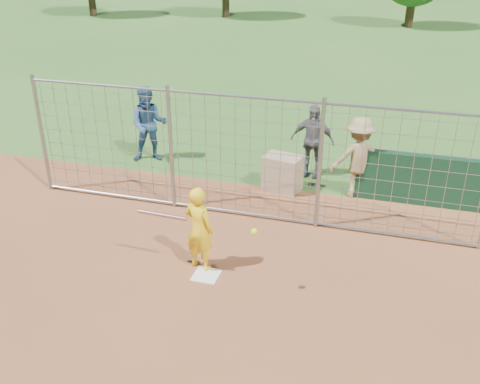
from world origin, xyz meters
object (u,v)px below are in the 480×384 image
(bystander_a, at_px, (149,125))
(bystander_c, at_px, (358,158))
(equipment_bin, at_px, (282,173))
(bystander_b, at_px, (312,141))
(batter, at_px, (199,229))

(bystander_a, height_order, bystander_c, bystander_a)
(bystander_c, bearing_deg, equipment_bin, -13.74)
(bystander_a, height_order, bystander_b, bystander_a)
(batter, height_order, bystander_c, bystander_c)
(bystander_a, xyz_separation_m, equipment_bin, (3.55, -0.75, -0.55))
(batter, xyz_separation_m, bystander_a, (-2.87, 4.20, 0.18))
(equipment_bin, bearing_deg, bystander_c, 16.78)
(equipment_bin, bearing_deg, batter, -89.75)
(bystander_c, bearing_deg, batter, 38.51)
(bystander_b, bearing_deg, equipment_bin, -111.10)
(bystander_c, distance_m, equipment_bin, 1.68)
(batter, xyz_separation_m, bystander_c, (2.28, 3.60, 0.13))
(bystander_c, bearing_deg, bystander_b, -54.80)
(bystander_b, relative_size, equipment_bin, 2.18)
(batter, distance_m, bystander_a, 5.09)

